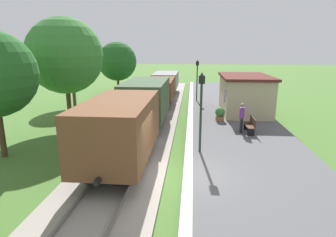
{
  "coord_description": "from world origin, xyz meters",
  "views": [
    {
      "loc": [
        0.5,
        -10.07,
        4.99
      ],
      "look_at": [
        -0.84,
        5.26,
        1.11
      ],
      "focal_mm": 29.97,
      "sensor_mm": 36.0,
      "label": 1
    }
  ],
  "objects_px": {
    "person_waiting": "(242,117)",
    "lamp_post_far": "(197,73)",
    "potted_planter": "(220,114)",
    "tree_field_distant": "(117,61)",
    "freight_train": "(152,97)",
    "bench_near_hut": "(250,125)",
    "tree_field_left": "(72,63)",
    "station_hut": "(244,94)",
    "lamp_post_near": "(201,98)",
    "tree_trackside_far": "(65,56)"
  },
  "relations": [
    {
      "from": "lamp_post_near",
      "to": "lamp_post_far",
      "type": "height_order",
      "value": "same"
    },
    {
      "from": "lamp_post_near",
      "to": "potted_planter",
      "type": "bearing_deg",
      "value": 75.94
    },
    {
      "from": "lamp_post_far",
      "to": "tree_field_distant",
      "type": "distance_m",
      "value": 10.88
    },
    {
      "from": "station_hut",
      "to": "tree_field_distant",
      "type": "distance_m",
      "value": 16.5
    },
    {
      "from": "station_hut",
      "to": "freight_train",
      "type": "bearing_deg",
      "value": -168.31
    },
    {
      "from": "station_hut",
      "to": "person_waiting",
      "type": "relative_size",
      "value": 3.39
    },
    {
      "from": "freight_train",
      "to": "tree_trackside_far",
      "type": "bearing_deg",
      "value": -148.72
    },
    {
      "from": "freight_train",
      "to": "tree_field_distant",
      "type": "distance_m",
      "value": 13.46
    },
    {
      "from": "freight_train",
      "to": "station_hut",
      "type": "relative_size",
      "value": 4.48
    },
    {
      "from": "potted_planter",
      "to": "freight_train",
      "type": "bearing_deg",
      "value": 162.96
    },
    {
      "from": "potted_planter",
      "to": "tree_field_distant",
      "type": "relative_size",
      "value": 0.16
    },
    {
      "from": "bench_near_hut",
      "to": "freight_train",
      "type": "bearing_deg",
      "value": 147.25
    },
    {
      "from": "bench_near_hut",
      "to": "tree_field_left",
      "type": "bearing_deg",
      "value": 150.99
    },
    {
      "from": "freight_train",
      "to": "tree_field_left",
      "type": "bearing_deg",
      "value": 154.41
    },
    {
      "from": "potted_planter",
      "to": "lamp_post_far",
      "type": "xyz_separation_m",
      "value": [
        -1.46,
        7.42,
        2.08
      ]
    },
    {
      "from": "station_hut",
      "to": "tree_field_distant",
      "type": "height_order",
      "value": "tree_field_distant"
    },
    {
      "from": "person_waiting",
      "to": "lamp_post_far",
      "type": "height_order",
      "value": "lamp_post_far"
    },
    {
      "from": "tree_field_left",
      "to": "station_hut",
      "type": "bearing_deg",
      "value": -8.49
    },
    {
      "from": "tree_trackside_far",
      "to": "tree_field_distant",
      "type": "xyz_separation_m",
      "value": [
        -0.8,
        15.01,
        -1.02
      ]
    },
    {
      "from": "lamp_post_near",
      "to": "tree_field_distant",
      "type": "height_order",
      "value": "tree_field_distant"
    },
    {
      "from": "potted_planter",
      "to": "lamp_post_near",
      "type": "bearing_deg",
      "value": -104.06
    },
    {
      "from": "tree_trackside_far",
      "to": "tree_field_left",
      "type": "xyz_separation_m",
      "value": [
        -2.46,
        6.49,
        -0.8
      ]
    },
    {
      "from": "bench_near_hut",
      "to": "tree_field_left",
      "type": "relative_size",
      "value": 0.27
    },
    {
      "from": "station_hut",
      "to": "potted_planter",
      "type": "bearing_deg",
      "value": -125.28
    },
    {
      "from": "tree_field_left",
      "to": "person_waiting",
      "type": "bearing_deg",
      "value": -29.91
    },
    {
      "from": "lamp_post_near",
      "to": "tree_field_distant",
      "type": "distance_m",
      "value": 21.33
    },
    {
      "from": "station_hut",
      "to": "lamp_post_far",
      "type": "distance_m",
      "value": 5.85
    },
    {
      "from": "tree_field_left",
      "to": "tree_field_distant",
      "type": "distance_m",
      "value": 8.68
    },
    {
      "from": "person_waiting",
      "to": "lamp_post_far",
      "type": "bearing_deg",
      "value": -61.31
    },
    {
      "from": "station_hut",
      "to": "potted_planter",
      "type": "distance_m",
      "value": 3.63
    },
    {
      "from": "potted_planter",
      "to": "lamp_post_far",
      "type": "distance_m",
      "value": 7.85
    },
    {
      "from": "freight_train",
      "to": "bench_near_hut",
      "type": "height_order",
      "value": "freight_train"
    },
    {
      "from": "person_waiting",
      "to": "tree_field_left",
      "type": "xyz_separation_m",
      "value": [
        -13.09,
        7.53,
        2.54
      ]
    },
    {
      "from": "lamp_post_far",
      "to": "tree_field_left",
      "type": "bearing_deg",
      "value": -167.1
    },
    {
      "from": "lamp_post_near",
      "to": "lamp_post_far",
      "type": "xyz_separation_m",
      "value": [
        0.0,
        13.25,
        0.0
      ]
    },
    {
      "from": "bench_near_hut",
      "to": "potted_planter",
      "type": "bearing_deg",
      "value": 120.11
    },
    {
      "from": "tree_field_distant",
      "to": "tree_field_left",
      "type": "bearing_deg",
      "value": -101.04
    },
    {
      "from": "tree_trackside_far",
      "to": "tree_field_distant",
      "type": "relative_size",
      "value": 1.2
    },
    {
      "from": "bench_near_hut",
      "to": "lamp_post_near",
      "type": "height_order",
      "value": "lamp_post_near"
    },
    {
      "from": "station_hut",
      "to": "lamp_post_far",
      "type": "height_order",
      "value": "lamp_post_far"
    },
    {
      "from": "person_waiting",
      "to": "freight_train",
      "type": "bearing_deg",
      "value": -19.96
    },
    {
      "from": "person_waiting",
      "to": "tree_field_distant",
      "type": "relative_size",
      "value": 0.3
    },
    {
      "from": "potted_planter",
      "to": "person_waiting",
      "type": "bearing_deg",
      "value": -69.09
    },
    {
      "from": "bench_near_hut",
      "to": "lamp_post_far",
      "type": "distance_m",
      "value": 10.62
    },
    {
      "from": "bench_near_hut",
      "to": "tree_field_distant",
      "type": "bearing_deg",
      "value": 126.63
    },
    {
      "from": "bench_near_hut",
      "to": "tree_trackside_far",
      "type": "relative_size",
      "value": 0.22
    },
    {
      "from": "station_hut",
      "to": "potted_planter",
      "type": "xyz_separation_m",
      "value": [
        -2.03,
        -2.87,
        -0.93
      ]
    },
    {
      "from": "bench_near_hut",
      "to": "person_waiting",
      "type": "relative_size",
      "value": 0.88
    },
    {
      "from": "freight_train",
      "to": "tree_trackside_far",
      "type": "xyz_separation_m",
      "value": [
        -4.89,
        -2.97,
        2.96
      ]
    },
    {
      "from": "potted_planter",
      "to": "lamp_post_far",
      "type": "height_order",
      "value": "lamp_post_far"
    }
  ]
}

